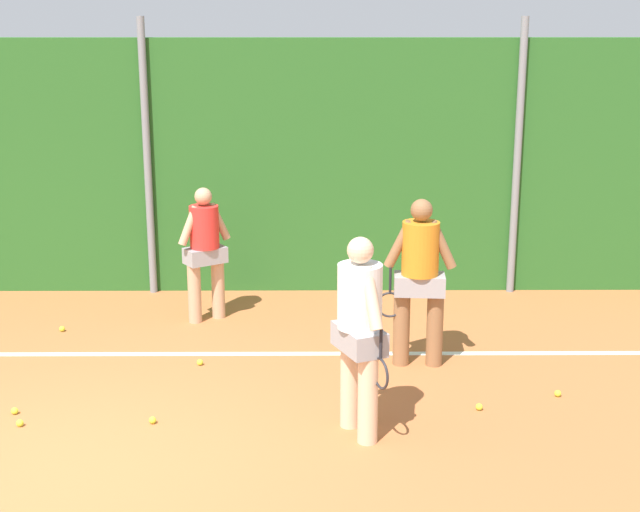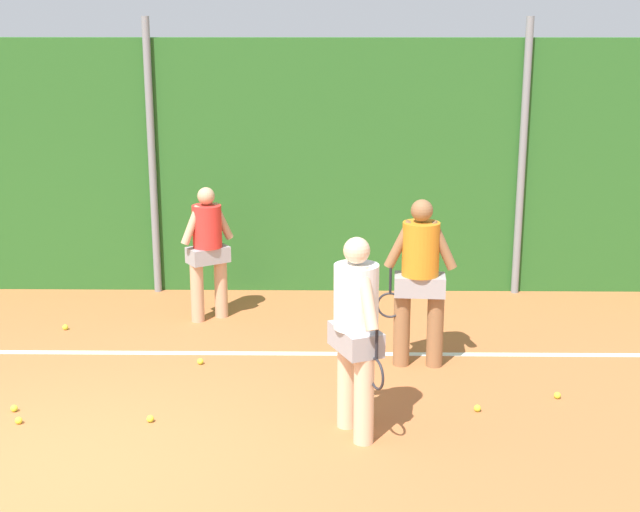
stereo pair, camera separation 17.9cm
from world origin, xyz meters
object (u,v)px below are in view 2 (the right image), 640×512
(player_midcourt, at_px, (420,274))
(tennis_ball_5, at_px, (19,421))
(player_backcourt_far, at_px, (208,246))
(tennis_ball_1, at_px, (150,419))
(tennis_ball_3, at_px, (14,408))
(player_foreground_near, at_px, (356,327))
(tennis_ball_10, at_px, (477,408))
(tennis_ball_0, at_px, (557,395))
(tennis_ball_6, at_px, (200,361))
(tennis_ball_2, at_px, (65,327))

(player_midcourt, relative_size, tennis_ball_5, 27.52)
(player_backcourt_far, distance_m, tennis_ball_1, 3.08)
(player_backcourt_far, bearing_deg, tennis_ball_3, 27.76)
(tennis_ball_3, xyz_separation_m, tennis_ball_5, (0.13, -0.26, 0.00))
(player_foreground_near, height_order, player_midcourt, player_foreground_near)
(player_backcourt_far, relative_size, tennis_ball_10, 25.05)
(tennis_ball_5, bearing_deg, tennis_ball_3, 116.51)
(player_foreground_near, relative_size, player_backcourt_far, 1.10)
(tennis_ball_3, bearing_deg, player_midcourt, 17.42)
(tennis_ball_0, distance_m, tennis_ball_3, 5.25)
(tennis_ball_3, bearing_deg, tennis_ball_1, -8.92)
(player_foreground_near, height_order, tennis_ball_10, player_foreground_near)
(tennis_ball_6, bearing_deg, tennis_ball_2, 148.68)
(player_midcourt, relative_size, tennis_ball_1, 27.52)
(tennis_ball_5, xyz_separation_m, tennis_ball_10, (4.28, 0.33, 0.00))
(player_backcourt_far, xyz_separation_m, tennis_ball_1, (-0.17, -2.94, -0.90))
(player_backcourt_far, distance_m, tennis_ball_5, 3.41)
(tennis_ball_0, relative_size, tennis_ball_6, 1.00)
(player_backcourt_far, bearing_deg, tennis_ball_6, 60.23)
(player_backcourt_far, height_order, tennis_ball_0, player_backcourt_far)
(tennis_ball_10, bearing_deg, tennis_ball_1, -174.91)
(tennis_ball_6, bearing_deg, player_midcourt, 0.38)
(tennis_ball_3, bearing_deg, tennis_ball_0, 4.08)
(tennis_ball_6, height_order, tennis_ball_10, same)
(tennis_ball_0, bearing_deg, player_midcourt, 146.49)
(tennis_ball_3, bearing_deg, player_backcourt_far, 61.02)
(tennis_ball_10, bearing_deg, player_backcourt_far, 137.40)
(tennis_ball_2, relative_size, tennis_ball_10, 1.00)
(tennis_ball_1, distance_m, tennis_ball_5, 1.21)
(tennis_ball_5, relative_size, tennis_ball_10, 1.00)
(tennis_ball_3, distance_m, tennis_ball_10, 4.41)
(tennis_ball_3, bearing_deg, tennis_ball_2, 94.14)
(tennis_ball_1, bearing_deg, tennis_ball_6, 79.54)
(tennis_ball_3, bearing_deg, tennis_ball_5, -63.49)
(tennis_ball_6, bearing_deg, tennis_ball_10, -22.42)
(player_backcourt_far, xyz_separation_m, tennis_ball_2, (-1.68, -0.43, -0.90))
(tennis_ball_2, relative_size, tennis_ball_5, 1.00)
(player_backcourt_far, distance_m, tennis_ball_3, 3.24)
(player_midcourt, xyz_separation_m, tennis_ball_6, (-2.34, -0.02, -0.98))
(player_midcourt, relative_size, tennis_ball_6, 27.52)
(tennis_ball_0, bearing_deg, player_backcourt_far, 147.75)
(tennis_ball_0, height_order, tennis_ball_10, same)
(player_backcourt_far, relative_size, tennis_ball_2, 25.05)
(player_midcourt, distance_m, tennis_ball_10, 1.60)
(player_foreground_near, xyz_separation_m, tennis_ball_1, (-1.89, 0.22, -0.99))
(tennis_ball_2, height_order, tennis_ball_5, same)
(player_midcourt, relative_size, tennis_ball_10, 27.52)
(player_foreground_near, xyz_separation_m, tennis_ball_2, (-3.40, 2.72, -0.99))
(tennis_ball_0, xyz_separation_m, tennis_ball_5, (-5.11, -0.64, 0.00))
(player_backcourt_far, height_order, tennis_ball_5, player_backcourt_far)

